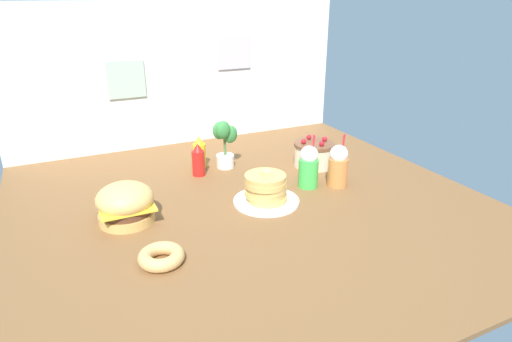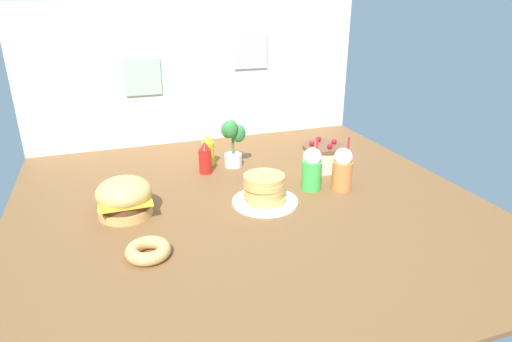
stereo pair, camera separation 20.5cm
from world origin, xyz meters
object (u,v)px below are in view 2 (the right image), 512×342
(ketchup_bottle, at_px, (205,158))
(burger, at_px, (124,197))
(mustard_bottle, at_px, (208,151))
(layer_cake, at_px, (322,156))
(potted_plant, at_px, (233,141))
(orange_float_cup, at_px, (342,169))
(cream_soda_cup, at_px, (312,169))
(pancake_stack, at_px, (265,191))
(donut_pink_glaze, at_px, (148,250))

(ketchup_bottle, bearing_deg, burger, -141.16)
(mustard_bottle, bearing_deg, layer_cake, -23.71)
(mustard_bottle, bearing_deg, potted_plant, -27.10)
(orange_float_cup, relative_size, potted_plant, 0.98)
(cream_soda_cup, bearing_deg, burger, 178.50)
(pancake_stack, xyz_separation_m, layer_cake, (0.46, 0.31, 0.01))
(burger, bearing_deg, ketchup_bottle, 38.84)
(layer_cake, distance_m, potted_plant, 0.51)
(layer_cake, xyz_separation_m, cream_soda_cup, (-0.18, -0.24, 0.04))
(burger, relative_size, donut_pink_glaze, 1.43)
(burger, relative_size, potted_plant, 0.87)
(pancake_stack, bearing_deg, mustard_bottle, 103.04)
(burger, xyz_separation_m, cream_soda_cup, (0.90, -0.02, 0.02))
(pancake_stack, bearing_deg, ketchup_bottle, 111.02)
(pancake_stack, height_order, mustard_bottle, mustard_bottle)
(cream_soda_cup, distance_m, potted_plant, 0.52)
(mustard_bottle, bearing_deg, pancake_stack, -76.96)
(pancake_stack, relative_size, donut_pink_glaze, 1.83)
(orange_float_cup, bearing_deg, ketchup_bottle, 143.67)
(cream_soda_cup, relative_size, donut_pink_glaze, 1.61)
(ketchup_bottle, xyz_separation_m, mustard_bottle, (0.04, 0.11, 0.00))
(potted_plant, bearing_deg, mustard_bottle, 152.90)
(ketchup_bottle, bearing_deg, mustard_bottle, 68.40)
(layer_cake, distance_m, mustard_bottle, 0.65)
(burger, distance_m, donut_pink_glaze, 0.39)
(pancake_stack, xyz_separation_m, cream_soda_cup, (0.28, 0.08, 0.04))
(layer_cake, distance_m, orange_float_cup, 0.29)
(pancake_stack, bearing_deg, potted_plant, 90.47)
(ketchup_bottle, relative_size, donut_pink_glaze, 1.08)
(pancake_stack, relative_size, orange_float_cup, 1.13)
(mustard_bottle, height_order, cream_soda_cup, cream_soda_cup)
(orange_float_cup, bearing_deg, cream_soda_cup, 158.97)
(donut_pink_glaze, bearing_deg, cream_soda_cup, 22.76)
(cream_soda_cup, bearing_deg, potted_plant, 123.25)
(cream_soda_cup, bearing_deg, mustard_bottle, 129.61)
(orange_float_cup, distance_m, donut_pink_glaze, 1.04)
(pancake_stack, height_order, orange_float_cup, orange_float_cup)
(layer_cake, height_order, orange_float_cup, orange_float_cup)
(burger, xyz_separation_m, orange_float_cup, (1.04, -0.08, 0.02))
(burger, xyz_separation_m, potted_plant, (0.62, 0.41, 0.07))
(mustard_bottle, distance_m, donut_pink_glaze, 0.96)
(pancake_stack, bearing_deg, donut_pink_glaze, -153.83)
(donut_pink_glaze, xyz_separation_m, potted_plant, (0.56, 0.79, 0.12))
(pancake_stack, distance_m, orange_float_cup, 0.42)
(pancake_stack, xyz_separation_m, mustard_bottle, (-0.13, 0.57, 0.02))
(ketchup_bottle, bearing_deg, layer_cake, -13.13)
(burger, xyz_separation_m, ketchup_bottle, (0.45, 0.36, 0.00))
(pancake_stack, relative_size, potted_plant, 1.11)
(orange_float_cup, bearing_deg, mustard_bottle, 135.08)
(ketchup_bottle, distance_m, donut_pink_glaze, 0.84)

